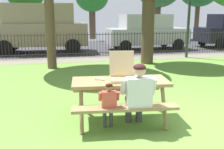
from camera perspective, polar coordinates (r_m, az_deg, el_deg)
The scene contains 11 objects.
ground at distance 6.92m, azimuth 8.26°, elevation -3.79°, with size 28.00×11.88×0.02m, color olive.
cobblestone_walkway at distance 11.85m, azimuth -0.39°, elevation 3.50°, with size 28.00×1.40×0.01m, color gray.
street_asphalt at distance 15.91m, azimuth -3.39°, elevation 5.98°, with size 28.00×6.95×0.01m, color #38383D.
picnic_table_foreground at distance 4.97m, azimuth 1.80°, elevation -3.17°, with size 1.93×1.64×0.79m.
pizza_box_open at distance 4.94m, azimuth 2.35°, elevation -0.02°, with size 0.54×0.60×0.52m.
pizza_slice_on_table at distance 4.98m, azimuth -2.45°, elevation -0.97°, with size 0.25×0.26×0.02m.
adult_at_table at distance 4.52m, azimuth 5.64°, elevation -4.12°, with size 0.63×0.62×1.19m.
child_at_table at distance 4.46m, azimuth -0.72°, elevation -6.07°, with size 0.36×0.36×0.87m.
iron_fence_streetside at distance 12.44m, azimuth -1.04°, elevation 6.63°, with size 23.83×0.03×1.12m.
parked_car_left at distance 14.04m, azimuth -15.38°, elevation 9.94°, with size 4.76×2.20×2.46m.
parked_car_center at distance 14.85m, azimuth 7.46°, elevation 9.29°, with size 4.47×2.06×1.94m.
Camera 1 is at (-2.31, -4.26, 2.00)m, focal length 42.02 mm.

